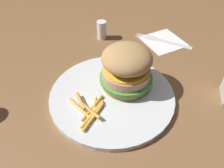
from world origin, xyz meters
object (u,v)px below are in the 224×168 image
fork (163,40)px  salt_shaker (102,30)px  napkin (163,41)px  sandwich (127,68)px  fries_pile (89,110)px  plate (112,96)px

fork → salt_shaker: bearing=-128.1°
napkin → sandwich: bearing=-63.8°
napkin → fork: size_ratio=0.71×
fries_pile → fork: size_ratio=0.61×
fork → sandwich: bearing=-63.4°
plate → fries_pile: bearing=-74.7°
napkin → salt_shaker: 0.19m
salt_shaker → plate: bearing=-25.2°
plate → fries_pile: fries_pile is taller
plate → fries_pile: (0.02, -0.07, 0.01)m
plate → salt_shaker: (-0.23, 0.11, 0.02)m
napkin → salt_shaker: size_ratio=2.00×
plate → napkin: (-0.11, 0.25, -0.01)m
plate → sandwich: (-0.01, 0.04, 0.06)m
plate → fries_pile: 0.07m
fork → napkin: bearing=31.7°
sandwich → fork: sandwich is taller
sandwich → fries_pile: 0.12m
sandwich → fries_pile: bearing=-75.9°
fries_pile → napkin: fries_pile is taller
plate → napkin: size_ratio=2.55×
plate → sandwich: bearing=102.4°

